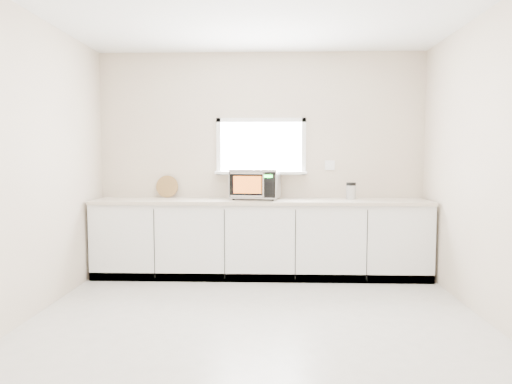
{
  "coord_description": "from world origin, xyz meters",
  "views": [
    {
      "loc": [
        0.12,
        -3.67,
        1.43
      ],
      "look_at": [
        -0.05,
        1.55,
        1.02
      ],
      "focal_mm": 32.0,
      "sensor_mm": 36.0,
      "label": 1
    }
  ],
  "objects": [
    {
      "name": "cabinets",
      "position": [
        0.0,
        1.7,
        0.44
      ],
      "size": [
        3.92,
        0.6,
        0.88
      ],
      "primitive_type": "cube",
      "color": "white",
      "rests_on": "ground"
    },
    {
      "name": "microwave",
      "position": [
        -0.06,
        1.76,
        1.11
      ],
      "size": [
        0.61,
        0.52,
        0.36
      ],
      "rotation": [
        0.0,
        0.0,
        -0.15
      ],
      "color": "black",
      "rests_on": "countertop"
    },
    {
      "name": "countertop",
      "position": [
        0.0,
        1.69,
        0.9
      ],
      "size": [
        3.92,
        0.64,
        0.04
      ],
      "primitive_type": "cube",
      "color": "beige",
      "rests_on": "cabinets"
    },
    {
      "name": "back_wall",
      "position": [
        0.0,
        2.0,
        1.36
      ],
      "size": [
        4.0,
        0.17,
        2.7
      ],
      "color": "beige",
      "rests_on": "ground"
    },
    {
      "name": "cutting_board",
      "position": [
        -1.17,
        1.94,
        1.06
      ],
      "size": [
        0.27,
        0.07,
        0.27
      ],
      "primitive_type": "cylinder",
      "rotation": [
        1.4,
        0.0,
        0.0
      ],
      "color": "olive",
      "rests_on": "countertop"
    },
    {
      "name": "knife_block",
      "position": [
        -0.18,
        1.75,
        1.05
      ],
      "size": [
        0.15,
        0.22,
        0.29
      ],
      "rotation": [
        0.0,
        0.0,
        -0.27
      ],
      "color": "#462419",
      "rests_on": "countertop"
    },
    {
      "name": "ground",
      "position": [
        0.0,
        0.0,
        0.0
      ],
      "size": [
        4.0,
        4.0,
        0.0
      ],
      "primitive_type": "plane",
      "color": "beige",
      "rests_on": "ground"
    },
    {
      "name": "coffee_grinder",
      "position": [
        1.07,
        1.76,
        1.02
      ],
      "size": [
        0.12,
        0.12,
        0.2
      ],
      "rotation": [
        0.0,
        0.0,
        -0.04
      ],
      "color": "#B2B4B9",
      "rests_on": "countertop"
    }
  ]
}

